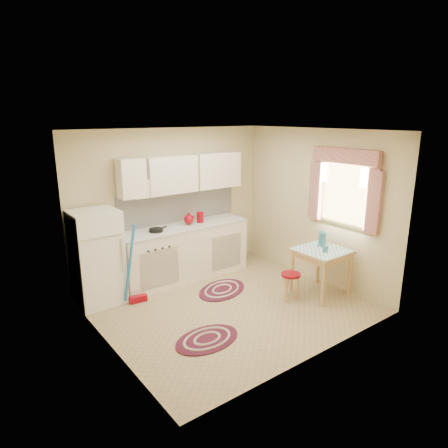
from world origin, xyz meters
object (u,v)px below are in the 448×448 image
(fridge, at_px, (97,258))
(base_cabinets, at_px, (184,253))
(table, at_px, (321,272))
(stool, at_px, (290,287))

(fridge, xyz_separation_m, base_cabinets, (1.50, 0.05, -0.26))
(fridge, distance_m, table, 3.36)
(base_cabinets, height_order, table, base_cabinets)
(base_cabinets, bearing_deg, fridge, -178.10)
(fridge, distance_m, base_cabinets, 1.53)
(fridge, height_order, stool, fridge)
(base_cabinets, relative_size, stool, 5.36)
(fridge, xyz_separation_m, stool, (2.31, -1.65, -0.49))
(table, xyz_separation_m, stool, (-0.52, 0.13, -0.15))
(fridge, relative_size, table, 1.94)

